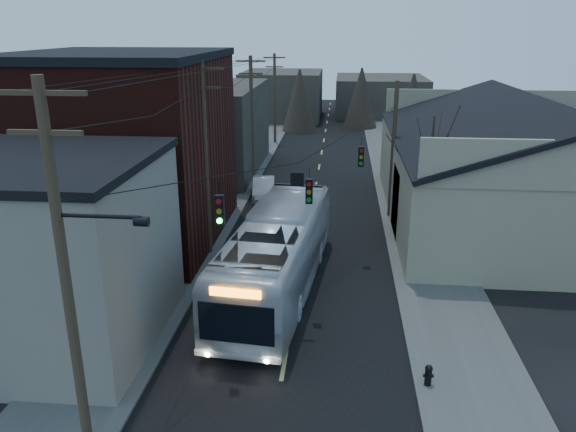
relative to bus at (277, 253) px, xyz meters
name	(u,v)px	position (x,y,z in m)	size (l,w,h in m)	color
road_surface	(315,193)	(0.91, 16.07, -1.83)	(9.00, 110.00, 0.02)	black
sidewalk_left	(227,190)	(-5.59, 16.07, -1.78)	(4.00, 110.00, 0.12)	#474744
sidewalk_right	(405,195)	(7.41, 16.07, -1.78)	(4.00, 110.00, 0.12)	#474744
building_clapboard	(45,255)	(-8.09, -4.93, 1.66)	(8.00, 8.00, 7.00)	gray
building_brick	(125,152)	(-9.09, 6.07, 3.16)	(10.00, 12.00, 10.00)	black
building_left_far	(204,129)	(-8.59, 22.07, 1.66)	(9.00, 14.00, 7.00)	#35302A
warehouse	(525,179)	(13.91, 11.07, 0.85)	(16.16, 20.60, 7.73)	gray
building_far_left	(282,95)	(-5.09, 51.07, 1.16)	(10.00, 12.00, 6.00)	#35302A
building_far_right	(380,95)	(7.91, 56.07, 0.66)	(12.00, 14.00, 5.00)	#35302A
bare_tree	(429,184)	(7.41, 6.07, 1.76)	(0.40, 0.40, 7.20)	black
utility_lines	(260,140)	(-2.20, 10.21, 3.11)	(11.24, 45.28, 10.50)	#382B1E
bus	(277,253)	(0.00, 0.00, 0.00)	(3.10, 13.24, 3.69)	silver
parked_car	(264,188)	(-2.61, 14.55, -1.13)	(1.51, 4.32, 1.42)	#979A9E
fire_hydrant	(428,374)	(5.84, -6.79, -1.32)	(0.35, 0.26, 0.75)	black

